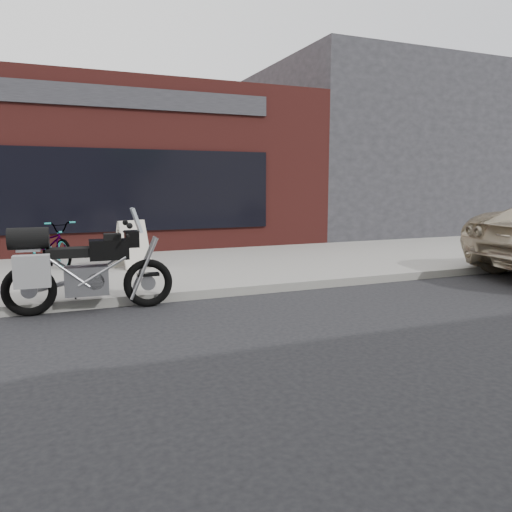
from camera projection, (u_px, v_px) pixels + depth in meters
name	position (u px, v px, depth m)	size (l,w,h in m)	color
ground	(360.00, 389.00, 4.50)	(120.00, 120.00, 0.00)	black
near_sidewalk	(176.00, 266.00, 10.89)	(44.00, 6.00, 0.15)	gray
storefront	(63.00, 172.00, 16.20)	(14.00, 10.07, 4.50)	#5B211D
neighbour_building	(371.00, 156.00, 20.68)	(10.00, 10.00, 6.00)	#27272C
motorcycle	(78.00, 268.00, 7.14)	(2.38, 0.77, 1.51)	black
bicycle_front	(51.00, 243.00, 10.37)	(0.63, 1.81, 0.95)	gray
sandwich_sign	(132.00, 244.00, 10.18)	(0.78, 0.75, 0.97)	beige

